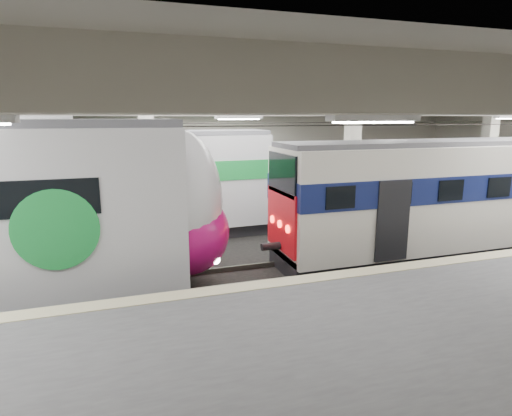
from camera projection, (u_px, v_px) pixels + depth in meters
name	position (u px, v px, depth m)	size (l,w,h in m)	color
station_hall	(279.00, 183.00, 11.29)	(36.00, 24.00, 5.75)	black
older_rer	(443.00, 196.00, 15.27)	(12.52, 2.77, 4.17)	silver
far_train	(97.00, 187.00, 16.75)	(13.88, 3.32, 4.41)	silver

